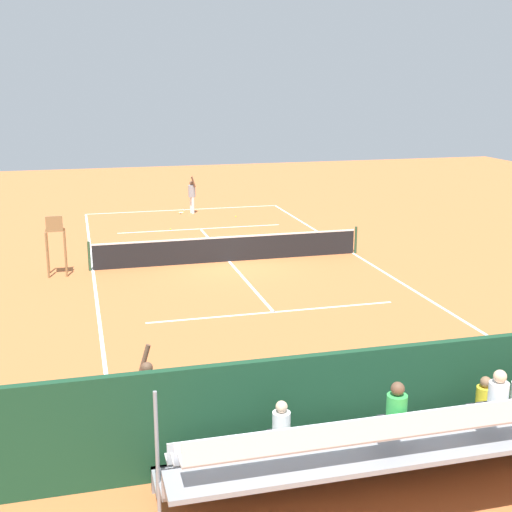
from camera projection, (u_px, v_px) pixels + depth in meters
ground_plane at (229, 261)px, 26.03m from camera, size 60.00×60.00×0.00m
court_line_markings at (229, 261)px, 26.07m from camera, size 10.10×22.20×0.01m
tennis_net at (229, 248)px, 25.91m from camera, size 10.30×0.10×1.07m
backdrop_wall at (394, 397)px, 12.66m from camera, size 18.00×0.16×2.00m
bleacher_stand at (435, 435)px, 11.44m from camera, size 9.06×2.40×2.48m
umpire_chair at (55, 239)px, 23.86m from camera, size 0.67×0.67×2.14m
equipment_bag at (456, 413)px, 13.84m from camera, size 0.90×0.36×0.36m
tennis_player at (192, 194)px, 35.12m from camera, size 0.43×0.55×1.93m
tennis_racket at (181, 213)px, 35.47m from camera, size 0.36×0.58×0.03m
tennis_ball_near at (236, 216)px, 34.41m from camera, size 0.07×0.07×0.07m
tennis_ball_far at (170, 229)px, 31.48m from camera, size 0.07×0.07×0.07m
line_judge at (148, 395)px, 12.71m from camera, size 0.38×0.54×1.93m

